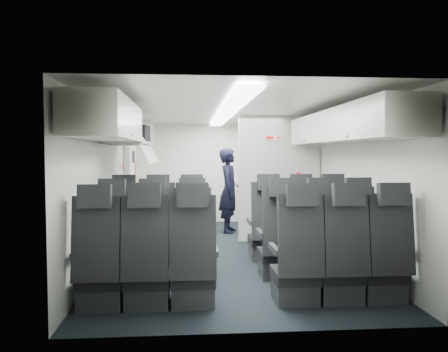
{
  "coord_description": "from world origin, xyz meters",
  "views": [
    {
      "loc": [
        -0.55,
        -6.58,
        1.52
      ],
      "look_at": [
        0.0,
        0.4,
        1.15
      ],
      "focal_mm": 35.0,
      "sensor_mm": 36.0,
      "label": 1
    }
  ],
  "objects": [
    {
      "name": "seat_row_front",
      "position": [
        -0.0,
        -0.53,
        0.4
      ],
      "size": [
        3.33,
        0.56,
        1.24
      ],
      "color": "black",
      "rests_on": "cabin_shell"
    },
    {
      "name": "papers",
      "position": [
        0.39,
        1.67,
        1.01
      ],
      "size": [
        0.2,
        0.1,
        0.15
      ],
      "primitive_type": "cube",
      "rotation": [
        0.0,
        0.0,
        0.41
      ],
      "color": "white",
      "rests_on": "flight_attendant"
    },
    {
      "name": "carry_on_bag",
      "position": [
        -1.37,
        0.07,
        1.81
      ],
      "size": [
        0.44,
        0.35,
        0.24
      ],
      "primitive_type": "cube",
      "rotation": [
        0.0,
        0.0,
        -0.2
      ],
      "color": "black",
      "rests_on": "overhead_bin_left_front_open"
    },
    {
      "name": "cabin_shell",
      "position": [
        0.0,
        0.0,
        1.12
      ],
      "size": [
        3.41,
        6.01,
        2.16
      ],
      "color": "black",
      "rests_on": "ground"
    },
    {
      "name": "seat_row_mid",
      "position": [
        -0.0,
        -1.43,
        0.4
      ],
      "size": [
        3.33,
        0.56,
        1.24
      ],
      "color": "black",
      "rests_on": "cabin_shell"
    },
    {
      "name": "bulkhead_partition",
      "position": [
        0.98,
        0.8,
        1.08
      ],
      "size": [
        1.4,
        0.15,
        2.13
      ],
      "color": "silver",
      "rests_on": "cabin_shell"
    },
    {
      "name": "flight_attendant",
      "position": [
        0.2,
        1.72,
        0.81
      ],
      "size": [
        0.5,
        0.66,
        1.61
      ],
      "primitive_type": "imported",
      "rotation": [
        0.0,
        0.0,
        1.36
      ],
      "color": "black",
      "rests_on": "ground"
    },
    {
      "name": "overhead_bin_right_front",
      "position": [
        1.4,
        -0.25,
        1.86
      ],
      "size": [
        0.53,
        1.7,
        0.4
      ],
      "color": "silver",
      "rests_on": "cabin_shell"
    },
    {
      "name": "overhead_bin_left_rear",
      "position": [
        -1.4,
        -2.0,
        1.86
      ],
      "size": [
        0.53,
        1.8,
        0.4
      ],
      "color": "silver",
      "rests_on": "cabin_shell"
    },
    {
      "name": "overhead_bin_left_front_open",
      "position": [
        -1.44,
        -0.25,
        1.74
      ],
      "size": [
        0.64,
        1.7,
        0.72
      ],
      "color": "#9E9E93",
      "rests_on": "cabin_shell"
    },
    {
      "name": "galley_unit",
      "position": [
        0.95,
        2.72,
        0.95
      ],
      "size": [
        0.85,
        0.52,
        1.9
      ],
      "color": "#939399",
      "rests_on": "cabin_shell"
    },
    {
      "name": "overhead_bin_right_rear",
      "position": [
        1.4,
        -2.0,
        1.86
      ],
      "size": [
        0.53,
        1.8,
        0.4
      ],
      "color": "silver",
      "rests_on": "cabin_shell"
    },
    {
      "name": "seat_row_rear",
      "position": [
        -0.0,
        -2.33,
        0.4
      ],
      "size": [
        3.33,
        0.56,
        1.24
      ],
      "color": "black",
      "rests_on": "cabin_shell"
    },
    {
      "name": "boarding_door",
      "position": [
        -1.64,
        1.55,
        0.95
      ],
      "size": [
        0.12,
        1.27,
        1.86
      ],
      "color": "silver",
      "rests_on": "cabin_shell"
    }
  ]
}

